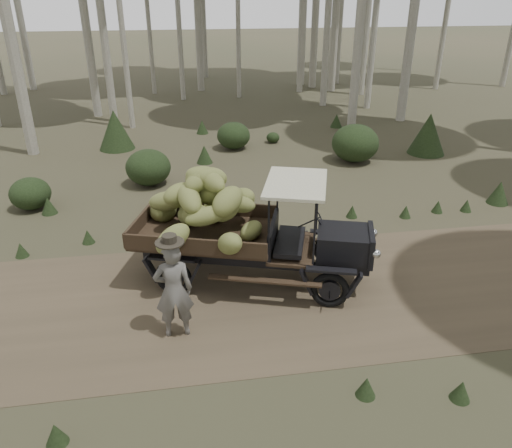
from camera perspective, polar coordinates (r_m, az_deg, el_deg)
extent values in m
plane|color=#473D2B|center=(8.93, 3.25, -8.02)|extent=(120.00, 120.00, 0.00)
cube|color=brown|center=(8.93, 3.25, -8.00)|extent=(70.00, 4.00, 0.01)
cube|color=black|center=(8.85, 9.83, -2.16)|extent=(1.08, 1.05, 0.48)
cube|color=black|center=(8.88, 12.92, -2.35)|extent=(0.35, 0.86, 0.54)
cube|color=black|center=(8.85, 1.96, -1.15)|extent=(0.44, 1.19, 0.48)
cube|color=#38281C|center=(9.09, -5.72, -1.12)|extent=(2.81, 2.24, 0.07)
cube|color=#38281C|center=(9.71, -4.67, 1.77)|extent=(2.34, 0.79, 0.28)
cube|color=#38281C|center=(8.34, -7.05, -2.55)|extent=(2.34, 0.79, 0.28)
cube|color=#38281C|center=(9.38, -13.03, 0.26)|extent=(0.53, 1.51, 0.28)
cube|color=beige|center=(8.42, 4.60, 4.64)|extent=(1.41, 1.72, 0.05)
cube|color=black|center=(9.36, 0.30, -2.41)|extent=(3.85, 1.30, 0.16)
cube|color=black|center=(8.79, -0.32, -4.42)|extent=(3.85, 1.30, 0.16)
torus|color=black|center=(9.71, 8.54, -3.02)|extent=(0.67, 0.32, 0.66)
torus|color=black|center=(8.51, 8.41, -7.48)|extent=(0.67, 0.32, 0.66)
torus|color=black|center=(10.04, -7.07, -1.94)|extent=(0.67, 0.32, 0.66)
torus|color=black|center=(8.88, -9.39, -6.05)|extent=(0.67, 0.32, 0.66)
sphere|color=beige|center=(9.22, 13.25, -1.00)|extent=(0.16, 0.16, 0.16)
sphere|color=beige|center=(8.52, 13.57, -3.34)|extent=(0.16, 0.16, 0.16)
ellipsoid|color=olive|center=(9.65, -10.99, 1.35)|extent=(0.45, 0.68, 0.46)
ellipsoid|color=olive|center=(8.72, -6.96, 1.08)|extent=(0.71, 0.80, 0.59)
ellipsoid|color=olive|center=(8.46, -3.29, 2.57)|extent=(0.86, 0.85, 0.66)
ellipsoid|color=olive|center=(8.72, -6.76, 4.80)|extent=(0.64, 0.66, 0.44)
ellipsoid|color=olive|center=(9.45, -4.63, 1.61)|extent=(0.70, 0.82, 0.54)
ellipsoid|color=olive|center=(8.91, -2.05, 2.31)|extent=(0.72, 0.47, 0.39)
ellipsoid|color=olive|center=(8.60, -7.62, 2.82)|extent=(0.55, 0.86, 0.55)
ellipsoid|color=olive|center=(8.67, -5.00, 4.82)|extent=(0.59, 0.76, 0.40)
ellipsoid|color=olive|center=(9.63, -7.49, 1.96)|extent=(0.75, 0.72, 0.55)
ellipsoid|color=olive|center=(8.45, -5.70, 0.92)|extent=(0.80, 0.37, 0.45)
ellipsoid|color=olive|center=(8.97, -5.39, 3.68)|extent=(0.96, 0.84, 0.70)
ellipsoid|color=olive|center=(8.77, -5.13, 5.25)|extent=(0.76, 0.57, 0.52)
ellipsoid|color=olive|center=(9.67, -10.37, 1.58)|extent=(0.64, 0.75, 0.47)
ellipsoid|color=olive|center=(8.77, -3.47, 1.79)|extent=(0.80, 0.78, 0.56)
ellipsoid|color=olive|center=(8.94, -7.07, 3.53)|extent=(0.73, 0.71, 0.49)
ellipsoid|color=olive|center=(8.80, -6.21, 5.20)|extent=(0.69, 0.59, 0.44)
ellipsoid|color=olive|center=(8.76, -0.54, -0.76)|extent=(0.59, 0.64, 0.32)
ellipsoid|color=olive|center=(9.38, -10.17, 2.58)|extent=(0.87, 0.66, 0.52)
ellipsoid|color=olive|center=(8.89, -8.81, 3.41)|extent=(0.75, 0.63, 0.48)
ellipsoid|color=olive|center=(8.77, -5.90, 5.31)|extent=(0.75, 0.40, 0.53)
ellipsoid|color=olive|center=(9.24, -7.69, 1.01)|extent=(0.52, 0.77, 0.56)
ellipsoid|color=olive|center=(9.22, -1.55, 2.91)|extent=(0.71, 0.78, 0.59)
ellipsoid|color=olive|center=(8.86, -5.47, 3.39)|extent=(0.72, 0.74, 0.54)
ellipsoid|color=olive|center=(8.34, -9.49, -1.66)|extent=(0.85, 0.64, 0.66)
ellipsoid|color=olive|center=(8.12, -3.00, -2.25)|extent=(0.56, 0.79, 0.61)
imported|color=#635F5A|center=(7.65, -9.39, -7.53)|extent=(0.60, 0.40, 1.60)
cylinder|color=#2D2820|center=(7.24, -9.85, -2.09)|extent=(0.44, 0.44, 0.02)
cylinder|color=#2D2820|center=(7.22, -9.88, -1.72)|extent=(0.22, 0.22, 0.13)
ellipsoid|color=#233319|center=(16.79, -2.59, 10.06)|extent=(1.10, 1.10, 0.88)
cone|color=#233319|center=(13.83, 26.03, 3.26)|extent=(0.52, 0.52, 0.58)
ellipsoid|color=#233319|center=(13.26, -24.40, 3.19)|extent=(0.97, 0.97, 0.77)
ellipsoid|color=#233319|center=(13.89, -12.21, 6.35)|extent=(1.21, 1.21, 0.97)
cone|color=#233319|center=(12.87, -22.64, 1.98)|extent=(0.38, 0.38, 0.42)
cone|color=#233319|center=(17.37, -15.79, 10.34)|extent=(1.17, 1.17, 1.30)
ellipsoid|color=#233319|center=(15.75, 11.28, 9.05)|extent=(1.43, 1.43, 1.15)
cone|color=#233319|center=(18.79, -6.18, 10.98)|extent=(0.44, 0.44, 0.49)
cone|color=#233319|center=(19.79, 9.18, 11.59)|extent=(0.46, 0.46, 0.51)
cone|color=#233319|center=(15.49, -5.92, 7.94)|extent=(0.50, 0.50, 0.55)
ellipsoid|color=#233319|center=(17.54, 1.95, 9.85)|extent=(0.45, 0.45, 0.36)
cone|color=#233319|center=(17.14, 19.08, 9.73)|extent=(1.18, 1.18, 1.31)
cone|color=#233319|center=(11.12, -18.67, -1.35)|extent=(0.27, 0.27, 0.30)
cone|color=#233319|center=(10.75, -11.67, -1.42)|extent=(0.27, 0.27, 0.30)
cone|color=#233319|center=(11.08, -25.27, -2.68)|extent=(0.27, 0.27, 0.30)
cone|color=#233319|center=(12.22, 16.74, 1.39)|extent=(0.27, 0.27, 0.30)
cone|color=#233319|center=(11.93, 10.92, 1.44)|extent=(0.27, 0.27, 0.30)
cone|color=#233319|center=(13.06, 22.92, 1.97)|extent=(0.27, 0.27, 0.30)
cone|color=#233319|center=(12.74, 20.05, 1.90)|extent=(0.27, 0.27, 0.30)
cone|color=#233319|center=(7.39, 22.40, -17.17)|extent=(0.27, 0.27, 0.30)
cone|color=#233319|center=(6.82, -21.92, -21.35)|extent=(0.27, 0.27, 0.30)
cone|color=#233319|center=(7.08, 12.49, -17.70)|extent=(0.27, 0.27, 0.30)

